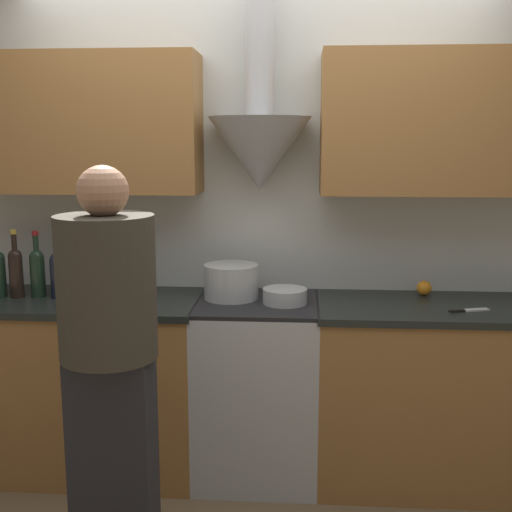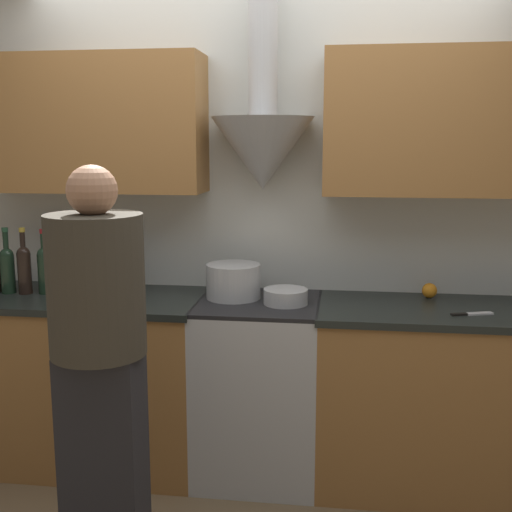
% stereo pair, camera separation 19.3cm
% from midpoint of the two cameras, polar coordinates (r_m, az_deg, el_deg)
% --- Properties ---
extents(ground_plane, '(12.00, 12.00, 0.00)m').
position_cam_midpoint_polar(ground_plane, '(3.30, -2.07, -21.09)').
color(ground_plane, brown).
extents(wall_back, '(8.40, 0.52, 2.60)m').
position_cam_midpoint_polar(wall_back, '(3.41, -1.07, 5.96)').
color(wall_back, silver).
rests_on(wall_back, ground_plane).
extents(counter_left, '(1.22, 0.62, 0.92)m').
position_cam_midpoint_polar(counter_left, '(3.57, -16.44, -10.81)').
color(counter_left, '#9E6B38').
rests_on(counter_left, ground_plane).
extents(counter_right, '(1.26, 0.62, 0.92)m').
position_cam_midpoint_polar(counter_right, '(3.41, 14.45, -11.71)').
color(counter_right, '#9E6B38').
rests_on(counter_right, ground_plane).
extents(stove_range, '(0.61, 0.60, 0.92)m').
position_cam_midpoint_polar(stove_range, '(3.37, -1.55, -11.60)').
color(stove_range, '#B7BABC').
rests_on(stove_range, ground_plane).
extents(wine_bottle_2, '(0.07, 0.07, 0.35)m').
position_cam_midpoint_polar(wine_bottle_2, '(3.54, -22.05, -1.17)').
color(wine_bottle_2, black).
rests_on(wine_bottle_2, counter_left).
extents(wine_bottle_3, '(0.08, 0.08, 0.34)m').
position_cam_midpoint_polar(wine_bottle_3, '(3.52, -20.37, -1.19)').
color(wine_bottle_3, black).
rests_on(wine_bottle_3, counter_left).
extents(wine_bottle_4, '(0.07, 0.07, 0.32)m').
position_cam_midpoint_polar(wine_bottle_4, '(3.46, -18.81, -1.41)').
color(wine_bottle_4, black).
rests_on(wine_bottle_4, counter_left).
extents(wine_bottle_5, '(0.08, 0.08, 0.34)m').
position_cam_midpoint_polar(wine_bottle_5, '(3.43, -17.36, -1.36)').
color(wine_bottle_5, black).
rests_on(wine_bottle_5, counter_left).
extents(wine_bottle_6, '(0.08, 0.08, 0.31)m').
position_cam_midpoint_polar(wine_bottle_6, '(3.40, -15.71, -1.52)').
color(wine_bottle_6, black).
rests_on(wine_bottle_6, counter_left).
extents(wine_bottle_7, '(0.08, 0.08, 0.35)m').
position_cam_midpoint_polar(wine_bottle_7, '(3.36, -14.17, -1.39)').
color(wine_bottle_7, black).
rests_on(wine_bottle_7, counter_left).
extents(stock_pot, '(0.28, 0.28, 0.18)m').
position_cam_midpoint_polar(stock_pot, '(3.28, -3.91, -2.29)').
color(stock_pot, '#B7BABC').
rests_on(stock_pot, stove_range).
extents(mixing_bowl, '(0.22, 0.22, 0.07)m').
position_cam_midpoint_polar(mixing_bowl, '(3.18, 0.84, -3.59)').
color(mixing_bowl, '#B7BABC').
rests_on(mixing_bowl, stove_range).
extents(orange_fruit, '(0.08, 0.08, 0.08)m').
position_cam_midpoint_polar(orange_fruit, '(3.44, 13.17, -2.80)').
color(orange_fruit, orange).
rests_on(orange_fruit, counter_right).
extents(chefs_knife, '(0.20, 0.09, 0.01)m').
position_cam_midpoint_polar(chefs_knife, '(3.18, 16.79, -4.66)').
color(chefs_knife, silver).
rests_on(chefs_knife, counter_right).
extents(person_foreground_left, '(0.36, 0.36, 1.63)m').
position_cam_midpoint_polar(person_foreground_left, '(2.50, -15.06, -9.32)').
color(person_foreground_left, '#28282D').
rests_on(person_foreground_left, ground_plane).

